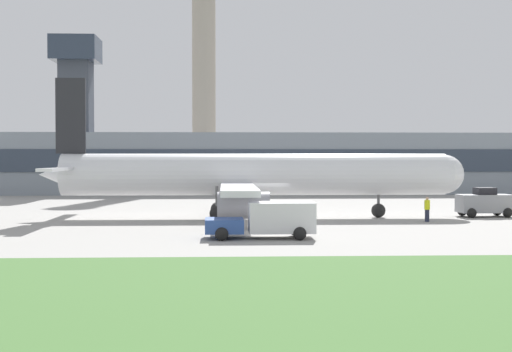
{
  "coord_description": "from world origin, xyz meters",
  "views": [
    {
      "loc": [
        -3.15,
        -48.02,
        4.27
      ],
      "look_at": [
        -0.9,
        1.8,
        2.95
      ],
      "focal_mm": 50.0,
      "sensor_mm": 36.0,
      "label": 1
    }
  ],
  "objects_px": {
    "baggage_truck": "(269,220)",
    "ground_crew_person": "(427,209)",
    "pushback_tug": "(485,204)",
    "airplane": "(249,176)"
  },
  "relations": [
    {
      "from": "baggage_truck",
      "to": "ground_crew_person",
      "type": "bearing_deg",
      "value": 39.46
    },
    {
      "from": "pushback_tug",
      "to": "baggage_truck",
      "type": "height_order",
      "value": "pushback_tug"
    },
    {
      "from": "pushback_tug",
      "to": "ground_crew_person",
      "type": "relative_size",
      "value": 2.33
    },
    {
      "from": "airplane",
      "to": "baggage_truck",
      "type": "height_order",
      "value": "airplane"
    },
    {
      "from": "airplane",
      "to": "ground_crew_person",
      "type": "relative_size",
      "value": 18.03
    },
    {
      "from": "airplane",
      "to": "ground_crew_person",
      "type": "distance_m",
      "value": 12.37
    },
    {
      "from": "airplane",
      "to": "pushback_tug",
      "type": "relative_size",
      "value": 7.74
    },
    {
      "from": "pushback_tug",
      "to": "baggage_truck",
      "type": "distance_m",
      "value": 20.77
    },
    {
      "from": "pushback_tug",
      "to": "baggage_truck",
      "type": "bearing_deg",
      "value": -141.88
    },
    {
      "from": "ground_crew_person",
      "to": "pushback_tug",
      "type": "bearing_deg",
      "value": 35.12
    }
  ]
}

